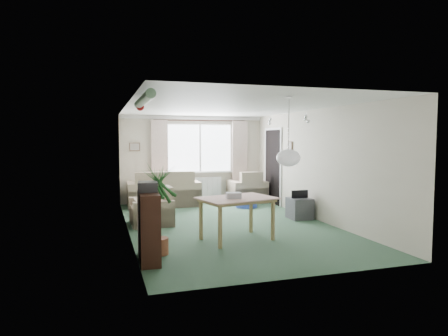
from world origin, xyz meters
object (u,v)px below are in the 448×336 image
object	(u,v)px
armchair_left	(151,206)
sofa	(163,188)
armchair_corner	(247,186)
dining_table	(237,219)
coffee_table	(173,198)
bookshelf	(149,227)
tv_cube	(300,208)
pet_bed	(246,205)
houseplant	(159,210)

from	to	relation	value
armchair_left	sofa	bearing A→B (deg)	163.53
armchair_corner	dining_table	size ratio (longest dim) A/B	0.83
sofa	dining_table	size ratio (longest dim) A/B	1.60
armchair_corner	armchair_left	size ratio (longest dim) A/B	1.11
dining_table	coffee_table	bearing A→B (deg)	96.32
sofa	dining_table	bearing A→B (deg)	101.69
sofa	dining_table	xyz separation A→B (m)	(0.68, -3.95, -0.10)
coffee_table	bookshelf	bearing A→B (deg)	-103.95
bookshelf	tv_cube	bearing A→B (deg)	32.60
armchair_corner	bookshelf	bearing A→B (deg)	56.70
dining_table	pet_bed	xyz separation A→B (m)	(1.32, 3.06, -0.31)
armchair_left	tv_cube	distance (m)	3.23
coffee_table	tv_cube	xyz separation A→B (m)	(2.37, -2.61, 0.03)
bookshelf	pet_bed	size ratio (longest dim) A/B	1.81
tv_cube	armchair_left	bearing A→B (deg)	174.48
armchair_corner	armchair_left	xyz separation A→B (m)	(-2.93, -2.20, -0.04)
armchair_corner	coffee_table	world-z (taller)	armchair_corner
bookshelf	pet_bed	xyz separation A→B (m)	(2.93, 3.81, -0.45)
armchair_left	bookshelf	bearing A→B (deg)	-9.48
bookshelf	pet_bed	distance (m)	4.83
coffee_table	houseplant	distance (m)	4.57
armchair_left	houseplant	xyz separation A→B (m)	(-0.15, -2.21, 0.30)
sofa	tv_cube	bearing A→B (deg)	136.96
dining_table	tv_cube	xyz separation A→B (m)	(1.93, 1.34, -0.13)
armchair_corner	armchair_left	bearing A→B (deg)	38.55
bookshelf	dining_table	distance (m)	1.78
tv_cube	armchair_corner	bearing A→B (deg)	97.35
armchair_corner	bookshelf	xyz separation A→B (m)	(-3.27, -4.68, 0.07)
bookshelf	houseplant	world-z (taller)	houseplant
coffee_table	pet_bed	size ratio (longest dim) A/B	1.61
armchair_corner	pet_bed	size ratio (longest dim) A/B	1.74
coffee_table	dining_table	xyz separation A→B (m)	(0.44, -3.95, 0.16)
armchair_corner	tv_cube	bearing A→B (deg)	97.64
armchair_left	houseplant	distance (m)	2.24
armchair_corner	pet_bed	distance (m)	1.01
dining_table	houseplant	bearing A→B (deg)	-161.06
coffee_table	dining_table	bearing A→B (deg)	-83.68
dining_table	tv_cube	bearing A→B (deg)	34.78
dining_table	tv_cube	distance (m)	2.36
armchair_corner	armchair_left	world-z (taller)	armchair_corner
houseplant	pet_bed	size ratio (longest dim) A/B	2.48
bookshelf	sofa	bearing A→B (deg)	80.81
armchair_corner	houseplant	xyz separation A→B (m)	(-3.08, -4.41, 0.25)
tv_cube	houseplant	bearing A→B (deg)	-150.06
tv_cube	pet_bed	size ratio (longest dim) A/B	0.91
coffee_table	tv_cube	bearing A→B (deg)	-47.75
tv_cube	pet_bed	xyz separation A→B (m)	(-0.61, 1.71, -0.17)
armchair_left	armchair_corner	bearing A→B (deg)	125.27
tv_cube	coffee_table	bearing A→B (deg)	133.57
armchair_corner	sofa	bearing A→B (deg)	0.99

